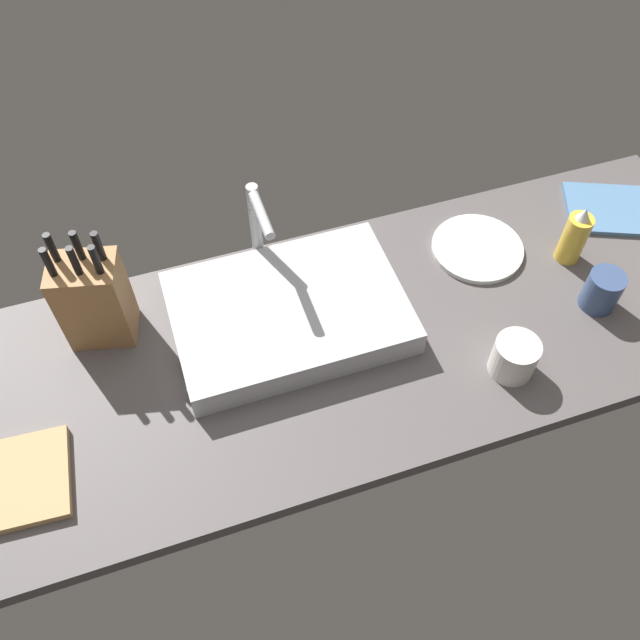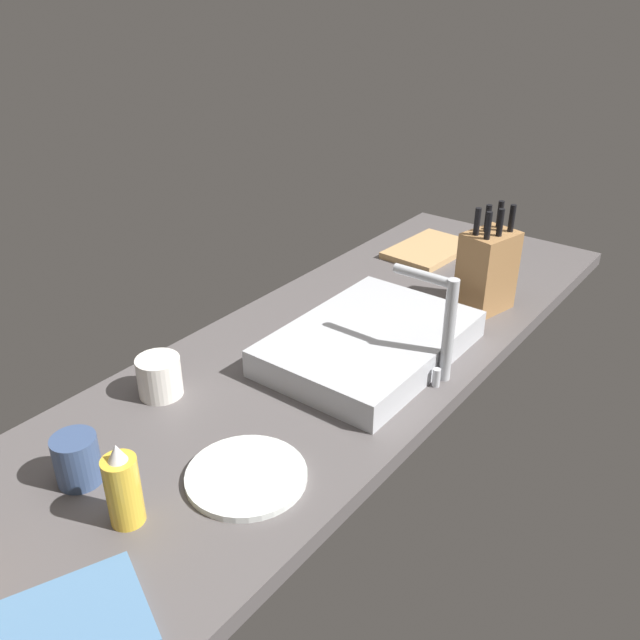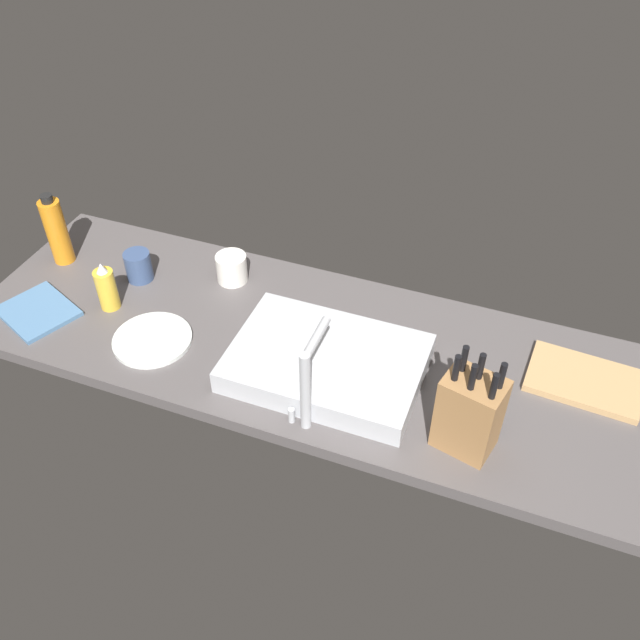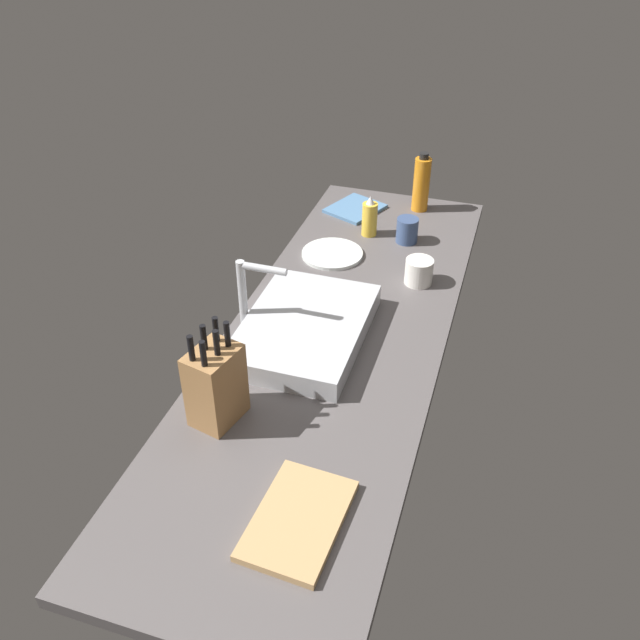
% 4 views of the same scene
% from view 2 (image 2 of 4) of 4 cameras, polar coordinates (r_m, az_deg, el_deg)
% --- Properties ---
extents(countertop_slab, '(1.88, 0.60, 0.04)m').
position_cam_2_polar(countertop_slab, '(1.48, 0.78, -3.33)').
color(countertop_slab, '#514C4C').
rests_on(countertop_slab, ground).
extents(sink_basin, '(0.46, 0.32, 0.06)m').
position_cam_2_polar(sink_basin, '(1.45, 4.31, -1.95)').
color(sink_basin, '#B7BABF').
rests_on(sink_basin, countertop_slab).
extents(faucet, '(0.06, 0.14, 0.22)m').
position_cam_2_polar(faucet, '(1.34, 10.31, 0.12)').
color(faucet, '#B7BABF').
rests_on(faucet, countertop_slab).
extents(knife_block, '(0.14, 0.12, 0.26)m').
position_cam_2_polar(knife_block, '(1.67, 14.08, 4.18)').
color(knife_block, '#9E7042').
rests_on(knife_block, countertop_slab).
extents(cutting_board, '(0.27, 0.19, 0.02)m').
position_cam_2_polar(cutting_board, '(2.01, 9.29, 5.94)').
color(cutting_board, tan).
rests_on(cutting_board, countertop_slab).
extents(soap_bottle, '(0.05, 0.05, 0.15)m').
position_cam_2_polar(soap_bottle, '(1.07, -16.46, -13.62)').
color(soap_bottle, gold).
rests_on(soap_bottle, countertop_slab).
extents(dinner_plate, '(0.20, 0.20, 0.01)m').
position_cam_2_polar(dinner_plate, '(1.14, -6.31, -13.09)').
color(dinner_plate, silver).
rests_on(dinner_plate, countertop_slab).
extents(dish_towel, '(0.24, 0.22, 0.01)m').
position_cam_2_polar(dish_towel, '(1.00, -20.53, -23.25)').
color(dish_towel, teal).
rests_on(dish_towel, countertop_slab).
extents(coffee_mug, '(0.07, 0.07, 0.09)m').
position_cam_2_polar(coffee_mug, '(1.18, -20.03, -11.12)').
color(coffee_mug, '#384C75').
rests_on(coffee_mug, countertop_slab).
extents(ceramic_cup, '(0.09, 0.09, 0.08)m').
position_cam_2_polar(ceramic_cup, '(1.35, -13.54, -4.72)').
color(ceramic_cup, silver).
rests_on(ceramic_cup, countertop_slab).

